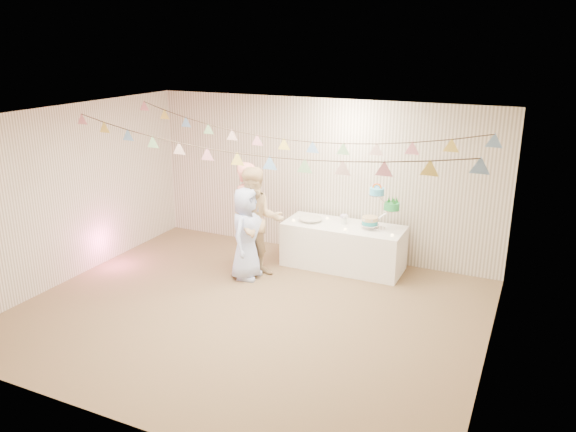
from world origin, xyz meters
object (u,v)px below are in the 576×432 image
at_px(person_adult_a, 250,216).
at_px(person_adult_b, 256,223).
at_px(person_child, 246,233).
at_px(cake_stand, 380,205).
at_px(table, 343,246).

relative_size(person_adult_a, person_adult_b, 1.00).
relative_size(person_adult_b, person_child, 1.20).
xyz_separation_m(cake_stand, person_adult_b, (-1.64, -0.92, -0.23)).
relative_size(cake_stand, person_adult_b, 0.39).
xyz_separation_m(table, person_child, (-1.19, -1.00, 0.36)).
relative_size(table, person_child, 1.33).
bearing_deg(person_adult_a, person_adult_b, -123.57).
distance_m(cake_stand, person_adult_b, 1.89).
relative_size(table, person_adult_a, 1.10).
bearing_deg(person_adult_b, person_adult_a, 99.92).
height_order(table, person_child, person_child).
bearing_deg(person_adult_b, cake_stand, -6.49).
height_order(cake_stand, person_child, person_child).
bearing_deg(person_child, table, -53.12).
bearing_deg(person_adult_a, table, -53.35).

